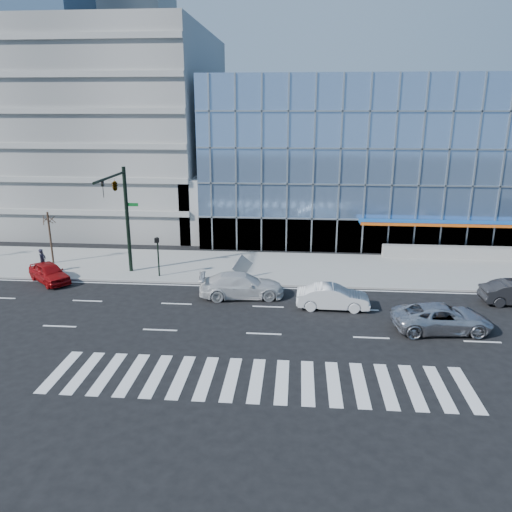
# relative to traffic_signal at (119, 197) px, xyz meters

# --- Properties ---
(ground) EXTENTS (160.00, 160.00, 0.00)m
(ground) POSITION_rel_traffic_signal_xyz_m (11.00, -4.57, -6.16)
(ground) COLOR black
(ground) RESTS_ON ground
(sidewalk) EXTENTS (120.00, 8.00, 0.15)m
(sidewalk) POSITION_rel_traffic_signal_xyz_m (11.00, 3.43, -6.09)
(sidewalk) COLOR gray
(sidewalk) RESTS_ON ground
(theatre_building) EXTENTS (42.00, 26.00, 15.00)m
(theatre_building) POSITION_rel_traffic_signal_xyz_m (25.00, 21.43, 1.34)
(theatre_building) COLOR #7090BB
(theatre_building) RESTS_ON ground
(parking_garage) EXTENTS (24.00, 24.00, 20.00)m
(parking_garage) POSITION_rel_traffic_signal_xyz_m (-9.00, 21.43, 3.84)
(parking_garage) COLOR gray
(parking_garage) RESTS_ON ground
(ramp_block) EXTENTS (6.00, 8.00, 6.00)m
(ramp_block) POSITION_rel_traffic_signal_xyz_m (5.00, 13.43, -3.16)
(ramp_block) COLOR gray
(ramp_block) RESTS_ON ground
(tower_backdrop) EXTENTS (14.00, 14.00, 48.00)m
(tower_backdrop) POSITION_rel_traffic_signal_xyz_m (-19.00, 65.43, 17.84)
(tower_backdrop) COLOR gray
(tower_backdrop) RESTS_ON ground
(traffic_signal) EXTENTS (1.14, 5.74, 8.00)m
(traffic_signal) POSITION_rel_traffic_signal_xyz_m (0.00, 0.00, 0.00)
(traffic_signal) COLOR black
(traffic_signal) RESTS_ON sidewalk
(ped_signal_post) EXTENTS (0.30, 0.33, 3.00)m
(ped_signal_post) POSITION_rel_traffic_signal_xyz_m (2.50, 0.37, -4.02)
(ped_signal_post) COLOR black
(ped_signal_post) RESTS_ON sidewalk
(street_tree_near) EXTENTS (1.10, 1.10, 4.23)m
(street_tree_near) POSITION_rel_traffic_signal_xyz_m (-7.00, 2.93, -2.39)
(street_tree_near) COLOR #332319
(street_tree_near) RESTS_ON sidewalk
(silver_suv) EXTENTS (5.79, 3.10, 1.55)m
(silver_suv) POSITION_rel_traffic_signal_xyz_m (21.10, -7.27, -5.39)
(silver_suv) COLOR silver
(silver_suv) RESTS_ON ground
(white_suv) EXTENTS (5.92, 3.04, 1.64)m
(white_suv) POSITION_rel_traffic_signal_xyz_m (9.10, -2.95, -5.34)
(white_suv) COLOR silver
(white_suv) RESTS_ON ground
(white_sedan) EXTENTS (4.63, 1.71, 1.51)m
(white_sedan) POSITION_rel_traffic_signal_xyz_m (15.10, -4.46, -5.41)
(white_sedan) COLOR silver
(white_sedan) RESTS_ON ground
(red_sedan) EXTENTS (4.32, 4.03, 1.44)m
(red_sedan) POSITION_rel_traffic_signal_xyz_m (-5.24, -1.18, -5.44)
(red_sedan) COLOR #990B0E
(red_sedan) RESTS_ON ground
(pedestrian) EXTENTS (0.51, 0.72, 1.86)m
(pedestrian) POSITION_rel_traffic_signal_xyz_m (-6.54, 0.48, -5.08)
(pedestrian) COLOR black
(pedestrian) RESTS_ON sidewalk
(tilted_panel) EXTENTS (1.46, 1.21, 1.83)m
(tilted_panel) POSITION_rel_traffic_signal_xyz_m (8.77, 0.50, -5.10)
(tilted_panel) COLOR gray
(tilted_panel) RESTS_ON sidewalk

